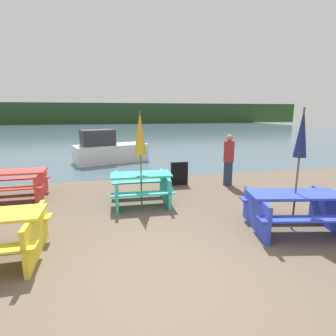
{
  "coord_description": "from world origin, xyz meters",
  "views": [
    {
      "loc": [
        -0.55,
        -3.28,
        2.32
      ],
      "look_at": [
        0.88,
        3.4,
        0.85
      ],
      "focal_mm": 28.0,
      "sensor_mm": 36.0,
      "label": 1
    }
  ],
  "objects_px": {
    "picnic_table_red": "(13,182)",
    "boat": "(108,150)",
    "umbrella_navy": "(302,135)",
    "picnic_table_blue": "(294,207)",
    "picnic_table_teal": "(141,186)",
    "person": "(229,160)",
    "signboard": "(179,174)",
    "umbrella_gold": "(140,133)"
  },
  "relations": [
    {
      "from": "boat",
      "to": "signboard",
      "type": "relative_size",
      "value": 4.69
    },
    {
      "from": "umbrella_gold",
      "to": "signboard",
      "type": "height_order",
      "value": "umbrella_gold"
    },
    {
      "from": "picnic_table_red",
      "to": "umbrella_navy",
      "type": "relative_size",
      "value": 0.72
    },
    {
      "from": "umbrella_gold",
      "to": "picnic_table_blue",
      "type": "bearing_deg",
      "value": -38.31
    },
    {
      "from": "signboard",
      "to": "umbrella_gold",
      "type": "bearing_deg",
      "value": -134.09
    },
    {
      "from": "boat",
      "to": "person",
      "type": "bearing_deg",
      "value": -69.04
    },
    {
      "from": "picnic_table_blue",
      "to": "umbrella_gold",
      "type": "height_order",
      "value": "umbrella_gold"
    },
    {
      "from": "umbrella_navy",
      "to": "boat",
      "type": "xyz_separation_m",
      "value": [
        -3.66,
        8.13,
        -1.33
      ]
    },
    {
      "from": "picnic_table_teal",
      "to": "person",
      "type": "height_order",
      "value": "person"
    },
    {
      "from": "picnic_table_red",
      "to": "umbrella_navy",
      "type": "xyz_separation_m",
      "value": [
        6.13,
        -3.22,
        1.44
      ]
    },
    {
      "from": "picnic_table_blue",
      "to": "umbrella_navy",
      "type": "bearing_deg",
      "value": 0.0
    },
    {
      "from": "person",
      "to": "signboard",
      "type": "height_order",
      "value": "person"
    },
    {
      "from": "picnic_table_blue",
      "to": "umbrella_gold",
      "type": "distance_m",
      "value": 3.8
    },
    {
      "from": "umbrella_navy",
      "to": "umbrella_gold",
      "type": "height_order",
      "value": "umbrella_navy"
    },
    {
      "from": "signboard",
      "to": "picnic_table_blue",
      "type": "bearing_deg",
      "value": -68.76
    },
    {
      "from": "picnic_table_red",
      "to": "umbrella_gold",
      "type": "distance_m",
      "value": 3.74
    },
    {
      "from": "picnic_table_teal",
      "to": "umbrella_navy",
      "type": "distance_m",
      "value": 3.84
    },
    {
      "from": "umbrella_gold",
      "to": "person",
      "type": "xyz_separation_m",
      "value": [
        2.91,
        1.12,
        -0.98
      ]
    },
    {
      "from": "picnic_table_blue",
      "to": "signboard",
      "type": "distance_m",
      "value": 3.89
    },
    {
      "from": "boat",
      "to": "signboard",
      "type": "distance_m",
      "value": 5.04
    },
    {
      "from": "picnic_table_red",
      "to": "boat",
      "type": "xyz_separation_m",
      "value": [
        2.47,
        4.91,
        0.11
      ]
    },
    {
      "from": "picnic_table_teal",
      "to": "picnic_table_red",
      "type": "relative_size",
      "value": 0.9
    },
    {
      "from": "picnic_table_teal",
      "to": "person",
      "type": "bearing_deg",
      "value": 21.0
    },
    {
      "from": "umbrella_navy",
      "to": "person",
      "type": "height_order",
      "value": "umbrella_navy"
    },
    {
      "from": "picnic_table_teal",
      "to": "boat",
      "type": "height_order",
      "value": "boat"
    },
    {
      "from": "picnic_table_teal",
      "to": "umbrella_navy",
      "type": "xyz_separation_m",
      "value": [
        2.79,
        -2.2,
        1.44
      ]
    },
    {
      "from": "signboard",
      "to": "umbrella_navy",
      "type": "bearing_deg",
      "value": -68.76
    },
    {
      "from": "picnic_table_teal",
      "to": "person",
      "type": "distance_m",
      "value": 3.14
    },
    {
      "from": "umbrella_navy",
      "to": "picnic_table_blue",
      "type": "bearing_deg",
      "value": 180.0
    },
    {
      "from": "person",
      "to": "boat",
      "type": "bearing_deg",
      "value": 128.2
    },
    {
      "from": "picnic_table_teal",
      "to": "person",
      "type": "xyz_separation_m",
      "value": [
        2.91,
        1.12,
        0.36
      ]
    },
    {
      "from": "picnic_table_blue",
      "to": "boat",
      "type": "height_order",
      "value": "boat"
    },
    {
      "from": "picnic_table_teal",
      "to": "picnic_table_red",
      "type": "xyz_separation_m",
      "value": [
        -3.34,
        1.02,
        0.01
      ]
    },
    {
      "from": "picnic_table_red",
      "to": "person",
      "type": "relative_size",
      "value": 1.06
    },
    {
      "from": "picnic_table_red",
      "to": "umbrella_navy",
      "type": "distance_m",
      "value": 7.08
    },
    {
      "from": "umbrella_navy",
      "to": "picnic_table_teal",
      "type": "bearing_deg",
      "value": 141.69
    },
    {
      "from": "signboard",
      "to": "picnic_table_teal",
      "type": "bearing_deg",
      "value": -134.09
    },
    {
      "from": "umbrella_gold",
      "to": "signboard",
      "type": "relative_size",
      "value": 3.15
    },
    {
      "from": "boat",
      "to": "picnic_table_blue",
      "type": "bearing_deg",
      "value": -83.01
    },
    {
      "from": "picnic_table_teal",
      "to": "umbrella_gold",
      "type": "xyz_separation_m",
      "value": [
        0.0,
        0.0,
        1.34
      ]
    },
    {
      "from": "picnic_table_red",
      "to": "signboard",
      "type": "bearing_deg",
      "value": 4.9
    },
    {
      "from": "picnic_table_teal",
      "to": "umbrella_navy",
      "type": "relative_size",
      "value": 0.64
    }
  ]
}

